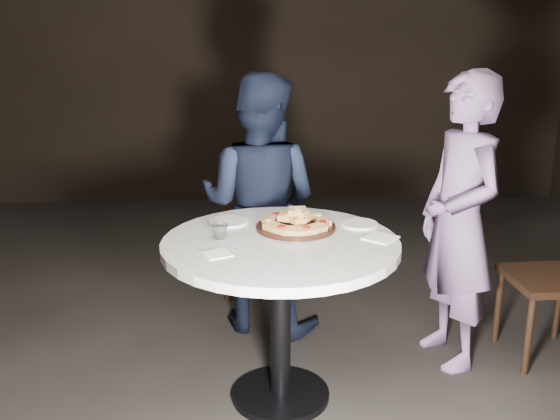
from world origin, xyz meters
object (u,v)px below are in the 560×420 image
at_px(serving_board, 296,227).
at_px(diner_teal, 459,223).
at_px(focaccia_pile, 296,220).
at_px(chair_far, 257,218).
at_px(table, 281,271).
at_px(water_glass, 220,232).
at_px(diner_navy, 259,205).

distance_m(serving_board, diner_teal, 0.89).
bearing_deg(focaccia_pile, chair_far, 99.74).
xyz_separation_m(table, serving_board, (0.08, 0.16, 0.16)).
xyz_separation_m(focaccia_pile, water_glass, (-0.36, -0.13, -0.01)).
distance_m(table, diner_teal, 1.02).
relative_size(table, water_glass, 15.86).
height_order(water_glass, diner_navy, diner_navy).
relative_size(serving_board, diner_teal, 0.25).
height_order(water_glass, diner_teal, diner_teal).
bearing_deg(focaccia_pile, table, -116.96).
relative_size(table, chair_far, 1.22).
height_order(serving_board, focaccia_pile, focaccia_pile).
xyz_separation_m(serving_board, diner_teal, (0.87, 0.18, -0.05)).
distance_m(water_glass, chair_far, 1.23).
relative_size(table, diner_navy, 0.77).
height_order(serving_board, diner_navy, diner_navy).
distance_m(serving_board, chair_far, 1.10).
bearing_deg(chair_far, table, 101.12).
xyz_separation_m(table, diner_teal, (0.95, 0.34, 0.11)).
distance_m(water_glass, diner_navy, 0.80).
distance_m(table, serving_board, 0.25).
distance_m(focaccia_pile, water_glass, 0.38).
relative_size(diner_navy, diner_teal, 0.97).
bearing_deg(chair_far, diner_teal, 146.75).
relative_size(serving_board, water_glass, 5.25).
distance_m(serving_board, diner_navy, 0.67).
bearing_deg(table, serving_board, 63.37).
xyz_separation_m(water_glass, diner_teal, (1.23, 0.31, -0.07)).
relative_size(focaccia_pile, diner_teal, 0.22).
bearing_deg(diner_navy, water_glass, 96.45).
height_order(table, diner_navy, diner_navy).
distance_m(water_glass, diner_teal, 1.27).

